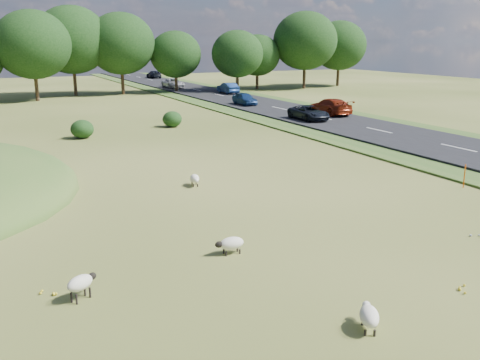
% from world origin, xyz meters
% --- Properties ---
extents(ground, '(160.00, 160.00, 0.00)m').
position_xyz_m(ground, '(0.00, 20.00, 0.00)').
color(ground, '#3D4C18').
rests_on(ground, ground).
extents(road, '(8.00, 150.00, 0.25)m').
position_xyz_m(road, '(20.00, 30.00, 0.12)').
color(road, black).
rests_on(road, ground).
extents(treeline, '(96.28, 14.66, 11.70)m').
position_xyz_m(treeline, '(-1.06, 55.44, 6.57)').
color(treeline, black).
rests_on(treeline, ground).
extents(shrubs, '(18.91, 6.62, 1.40)m').
position_xyz_m(shrubs, '(-1.73, 26.10, 0.67)').
color(shrubs, black).
rests_on(shrubs, ground).
extents(marker_post, '(0.06, 0.06, 1.20)m').
position_xyz_m(marker_post, '(13.07, 1.27, 0.60)').
color(marker_post, '#D8590C').
rests_on(marker_post, ground).
extents(sheep_0, '(0.87, 1.11, 0.63)m').
position_xyz_m(sheep_0, '(0.07, -7.56, 0.40)').
color(sheep_0, beige).
rests_on(sheep_0, ground).
extents(sheep_1, '(1.03, 0.82, 0.74)m').
position_xyz_m(sheep_1, '(-6.20, -2.74, 0.51)').
color(sheep_1, beige).
rests_on(sheep_1, ground).
extents(sheep_2, '(0.62, 1.06, 0.59)m').
position_xyz_m(sheep_2, '(1.09, 7.38, 0.37)').
color(sheep_2, beige).
rests_on(sheep_2, ground).
extents(sheep_3, '(1.06, 0.49, 0.61)m').
position_xyz_m(sheep_3, '(-0.99, -1.52, 0.38)').
color(sheep_3, beige).
rests_on(sheep_3, ground).
extents(car_0, '(2.10, 4.56, 1.27)m').
position_xyz_m(car_0, '(18.10, 23.35, 0.88)').
color(car_0, black).
rests_on(car_0, road).
extents(car_1, '(2.15, 5.30, 1.54)m').
position_xyz_m(car_1, '(21.90, 25.55, 1.02)').
color(car_1, maroon).
rests_on(car_1, road).
extents(car_2, '(2.35, 5.11, 1.42)m').
position_xyz_m(car_2, '(18.10, 61.06, 0.96)').
color(car_2, silver).
rests_on(car_2, road).
extents(car_4, '(1.59, 3.96, 1.35)m').
position_xyz_m(car_4, '(18.10, 36.44, 0.92)').
color(car_4, navy).
rests_on(car_4, road).
extents(car_5, '(1.52, 4.36, 1.44)m').
position_xyz_m(car_5, '(21.90, 49.37, 0.97)').
color(car_5, navy).
rests_on(car_5, road).
extents(car_6, '(1.93, 4.74, 1.37)m').
position_xyz_m(car_6, '(21.90, 83.84, 0.94)').
color(car_6, black).
rests_on(car_6, road).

